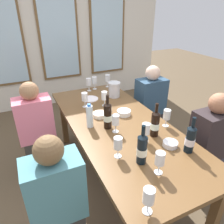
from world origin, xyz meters
TOP-DOWN VIEW (x-y plane):
  - ground_plane at (0.00, 0.00)m, footprint 12.00×12.00m
  - back_wall_with_windows at (0.00, 2.43)m, footprint 4.10×0.10m
  - dining_table at (0.00, 0.00)m, footprint 0.90×2.14m
  - white_plate_0 at (-0.06, 0.68)m, footprint 0.20×0.20m
  - metal_pitcher at (0.25, 0.63)m, footprint 0.16×0.16m
  - wine_bottle_0 at (0.30, -0.64)m, footprint 0.08×0.08m
  - wine_bottle_1 at (-0.11, -0.59)m, footprint 0.08×0.08m
  - wine_bottle_2 at (-0.14, -0.03)m, footprint 0.08×0.08m
  - wine_bottle_3 at (0.19, -0.33)m, footprint 0.08×0.08m
  - tasting_bowl_0 at (-0.12, 0.21)m, footprint 0.15×0.15m
  - tasting_bowl_1 at (0.22, -0.53)m, footprint 0.13×0.13m
  - tasting_bowl_2 at (0.13, 0.13)m, footprint 0.15×0.15m
  - water_bottle at (-0.28, 0.06)m, footprint 0.06×0.06m
  - wine_glass_0 at (0.03, 0.43)m, footprint 0.07×0.07m
  - wine_glass_1 at (0.12, 0.99)m, footprint 0.07×0.07m
  - wine_glass_2 at (-0.18, 0.50)m, footprint 0.07×0.07m
  - wine_glass_3 at (-0.31, -0.97)m, footprint 0.07×0.07m
  - wine_glass_4 at (-0.24, -0.46)m, footprint 0.07×0.07m
  - wine_glass_5 at (-0.10, -0.13)m, footprint 0.07×0.07m
  - wine_glass_6 at (0.33, 1.00)m, footprint 0.07×0.07m
  - wine_glass_7 at (-0.06, -0.74)m, footprint 0.07×0.07m
  - wine_glass_8 at (0.39, -0.25)m, footprint 0.07×0.07m
  - wine_glass_9 at (0.07, -0.38)m, footprint 0.07×0.07m
  - wine_glass_10 at (0.03, 0.96)m, footprint 0.07×0.07m
  - seated_person_0 at (-0.75, -0.53)m, footprint 0.38×0.24m
  - seated_person_1 at (0.75, -0.49)m, footprint 0.38×0.24m
  - seated_person_2 at (-0.75, 0.54)m, footprint 0.38×0.24m
  - seated_person_3 at (0.75, 0.52)m, footprint 0.38×0.24m

SIDE VIEW (x-z plane):
  - ground_plane at x=0.00m, z-range 0.00..0.00m
  - seated_person_0 at x=-0.75m, z-range -0.03..1.08m
  - seated_person_1 at x=0.75m, z-range -0.03..1.08m
  - seated_person_2 at x=-0.75m, z-range -0.03..1.08m
  - seated_person_3 at x=0.75m, z-range -0.03..1.08m
  - dining_table at x=0.00m, z-range 0.29..1.03m
  - white_plate_0 at x=-0.06m, z-range 0.74..0.75m
  - tasting_bowl_1 at x=0.22m, z-range 0.74..0.78m
  - tasting_bowl_0 at x=-0.12m, z-range 0.74..0.78m
  - tasting_bowl_2 at x=0.13m, z-range 0.74..0.79m
  - metal_pitcher at x=0.25m, z-range 0.74..0.93m
  - water_bottle at x=-0.28m, z-range 0.73..0.97m
  - wine_glass_9 at x=0.07m, z-range 0.77..0.94m
  - wine_glass_8 at x=0.39m, z-range 0.77..0.94m
  - wine_glass_10 at x=0.03m, z-range 0.77..0.94m
  - wine_glass_7 at x=-0.06m, z-range 0.77..0.94m
  - wine_glass_0 at x=0.03m, z-range 0.77..0.94m
  - wine_glass_1 at x=0.12m, z-range 0.77..0.94m
  - wine_glass_6 at x=0.33m, z-range 0.77..0.94m
  - wine_glass_3 at x=-0.31m, z-range 0.77..0.94m
  - wine_bottle_0 at x=0.30m, z-range 0.70..1.01m
  - wine_bottle_3 at x=0.19m, z-range 0.70..1.02m
  - wine_glass_2 at x=-0.18m, z-range 0.77..0.95m
  - wine_glass_4 at x=-0.24m, z-range 0.77..0.95m
  - wine_glass_5 at x=-0.10m, z-range 0.77..0.95m
  - wine_bottle_1 at x=-0.11m, z-range 0.70..1.02m
  - wine_bottle_2 at x=-0.14m, z-range 0.70..1.04m
  - back_wall_with_windows at x=0.00m, z-range 0.00..2.90m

